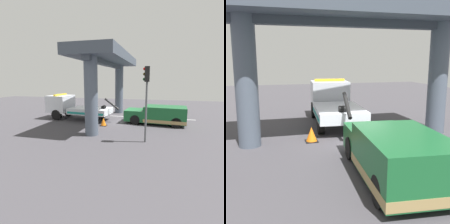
% 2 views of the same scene
% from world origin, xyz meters
% --- Properties ---
extents(ground_plane, '(60.00, 40.00, 0.10)m').
position_xyz_m(ground_plane, '(0.00, 0.00, -0.05)').
color(ground_plane, '#423F44').
extents(lane_stripe_west, '(2.60, 0.16, 0.01)m').
position_xyz_m(lane_stripe_west, '(-6.00, -2.41, 0.00)').
color(lane_stripe_west, silver).
rests_on(lane_stripe_west, ground).
extents(lane_stripe_mid, '(2.60, 0.16, 0.01)m').
position_xyz_m(lane_stripe_mid, '(0.00, -2.41, 0.00)').
color(lane_stripe_mid, silver).
rests_on(lane_stripe_mid, ground).
extents(lane_stripe_east, '(2.60, 0.16, 0.01)m').
position_xyz_m(lane_stripe_east, '(6.00, -2.41, 0.00)').
color(lane_stripe_east, silver).
rests_on(lane_stripe_east, ground).
extents(tow_truck_white, '(7.33, 2.89, 2.46)m').
position_xyz_m(tow_truck_white, '(4.52, -0.07, 1.20)').
color(tow_truck_white, silver).
rests_on(tow_truck_white, ground).
extents(towed_van_green, '(5.36, 2.61, 1.58)m').
position_xyz_m(towed_van_green, '(-3.74, 0.01, 0.78)').
color(towed_van_green, '#195B2D').
rests_on(towed_van_green, ground).
extents(overpass_structure, '(3.60, 11.07, 6.17)m').
position_xyz_m(overpass_structure, '(0.79, 0.00, 5.07)').
color(overpass_structure, '#4C5666').
rests_on(overpass_structure, ground).
extents(traffic_light_near, '(0.39, 0.32, 4.63)m').
position_xyz_m(traffic_light_near, '(-2.98, 5.16, 3.36)').
color(traffic_light_near, '#515456').
rests_on(traffic_light_near, ground).
extents(traffic_cone_orange, '(0.57, 0.57, 0.68)m').
position_xyz_m(traffic_cone_orange, '(0.74, 1.87, 0.32)').
color(traffic_cone_orange, orange).
rests_on(traffic_cone_orange, ground).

